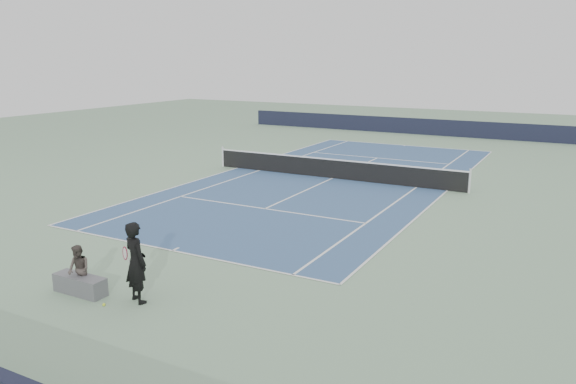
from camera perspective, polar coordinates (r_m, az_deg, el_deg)
The scene contains 7 objects.
ground at distance 27.17m, azimuth 4.55°, elevation 1.38°, with size 80.00×80.00×0.00m, color gray.
court_surface at distance 27.17m, azimuth 4.55°, elevation 1.39°, with size 10.97×23.77×0.01m, color #365580.
tennis_net at distance 27.07m, azimuth 4.57°, elevation 2.43°, with size 12.90×0.10×1.07m.
windscreen_far at distance 43.84m, azimuth 14.15°, elevation 6.42°, with size 30.00×0.25×1.20m, color black.
tennis_player at distance 13.77m, azimuth -15.19°, elevation -6.89°, with size 0.89×0.76×1.98m.
tennis_ball at distance 14.09m, azimuth -18.19°, elevation -10.81°, with size 0.07×0.07×0.07m, color #CFE62F.
spectator_bench at distance 14.84m, azimuth -20.43°, elevation -8.07°, with size 1.49×0.73×1.23m.
Camera 1 is at (10.68, -24.33, 5.67)m, focal length 35.00 mm.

